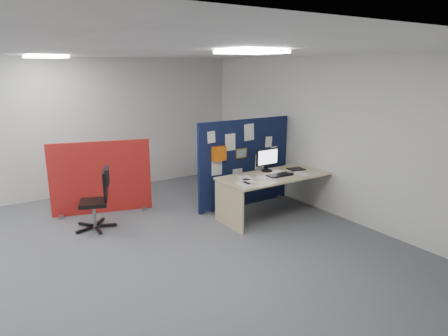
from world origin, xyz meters
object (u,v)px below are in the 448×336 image
monitor_main (267,159)px  office_chair (99,195)px  navy_divider (244,163)px  main_desk (273,183)px  red_divider (101,178)px

monitor_main → office_chair: (-2.72, 0.80, -0.40)m
monitor_main → office_chair: monitor_main is taller
navy_divider → main_desk: size_ratio=1.00×
navy_divider → main_desk: 0.75m
office_chair → monitor_main: bearing=3.2°
navy_divider → office_chair: size_ratio=2.00×
navy_divider → office_chair: (-2.56, 0.32, -0.25)m
main_desk → monitor_main: size_ratio=4.24×
main_desk → office_chair: bearing=159.1°
office_chair → main_desk: bearing=-1.3°
monitor_main → office_chair: size_ratio=0.47×
navy_divider → main_desk: navy_divider is taller
navy_divider → red_divider: bearing=156.3°
monitor_main → main_desk: bearing=-101.3°
monitor_main → navy_divider: bearing=107.9°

